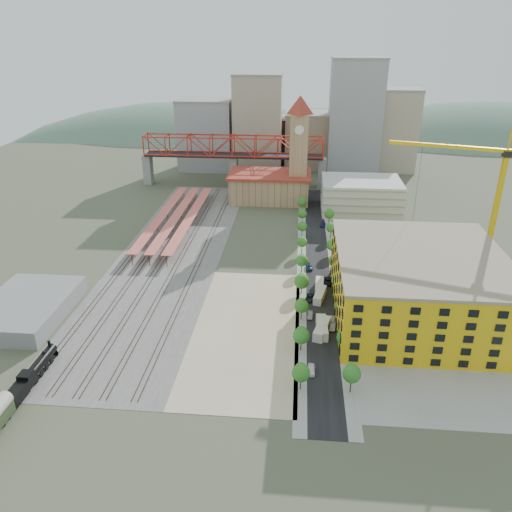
# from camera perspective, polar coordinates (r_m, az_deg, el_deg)

# --- Properties ---
(ground) EXTENTS (400.00, 400.00, 0.00)m
(ground) POSITION_cam_1_polar(r_m,az_deg,el_deg) (162.12, 1.49, -2.44)
(ground) COLOR #474C38
(ground) RESTS_ON ground
(ballast_strip) EXTENTS (36.00, 165.00, 0.06)m
(ballast_strip) POSITION_cam_1_polar(r_m,az_deg,el_deg) (183.18, -9.46, 0.49)
(ballast_strip) COLOR #605E59
(ballast_strip) RESTS_ON ground
(dirt_lot) EXTENTS (28.00, 67.00, 0.06)m
(dirt_lot) POSITION_cam_1_polar(r_m,az_deg,el_deg) (135.05, -1.08, -8.34)
(dirt_lot) COLOR tan
(dirt_lot) RESTS_ON ground
(street_asphalt) EXTENTS (12.00, 170.00, 0.06)m
(street_asphalt) POSITION_cam_1_polar(r_m,az_deg,el_deg) (175.58, 7.02, -0.43)
(street_asphalt) COLOR black
(street_asphalt) RESTS_ON ground
(sidewalk_west) EXTENTS (3.00, 170.00, 0.04)m
(sidewalk_west) POSITION_cam_1_polar(r_m,az_deg,el_deg) (175.43, 5.23, -0.37)
(sidewalk_west) COLOR gray
(sidewalk_west) RESTS_ON ground
(sidewalk_east) EXTENTS (3.00, 170.00, 0.04)m
(sidewalk_east) POSITION_cam_1_polar(r_m,az_deg,el_deg) (175.91, 8.81, -0.50)
(sidewalk_east) COLOR gray
(sidewalk_east) RESTS_ON ground
(construction_pad) EXTENTS (50.00, 90.00, 0.06)m
(construction_pad) POSITION_cam_1_polar(r_m,az_deg,el_deg) (148.84, 18.65, -6.42)
(construction_pad) COLOR gray
(construction_pad) RESTS_ON ground
(rail_tracks) EXTENTS (26.56, 160.00, 0.18)m
(rail_tracks) POSITION_cam_1_polar(r_m,az_deg,el_deg) (183.58, -10.01, 0.54)
(rail_tracks) COLOR #382B23
(rail_tracks) RESTS_ON ground
(platform_canopies) EXTENTS (16.00, 80.00, 4.12)m
(platform_canopies) POSITION_cam_1_polar(r_m,az_deg,el_deg) (207.71, -9.08, 4.58)
(platform_canopies) COLOR #D56F52
(platform_canopies) RESTS_ON ground
(station_hall) EXTENTS (38.00, 24.00, 13.10)m
(station_hall) POSITION_cam_1_polar(r_m,az_deg,el_deg) (236.48, 1.57, 7.98)
(station_hall) COLOR tan
(station_hall) RESTS_ON ground
(clock_tower) EXTENTS (12.00, 12.00, 52.00)m
(clock_tower) POSITION_cam_1_polar(r_m,az_deg,el_deg) (228.94, 4.93, 13.03)
(clock_tower) COLOR tan
(clock_tower) RESTS_ON ground
(parking_garage) EXTENTS (34.00, 26.00, 14.00)m
(parking_garage) POSITION_cam_1_polar(r_m,az_deg,el_deg) (226.18, 11.87, 6.79)
(parking_garage) COLOR silver
(parking_garage) RESTS_ON ground
(truss_bridge) EXTENTS (94.00, 9.60, 25.60)m
(truss_bridge) POSITION_cam_1_polar(r_m,az_deg,el_deg) (257.60, -2.62, 12.11)
(truss_bridge) COLOR gray
(truss_bridge) RESTS_ON ground
(construction_building) EXTENTS (44.60, 50.60, 18.80)m
(construction_building) POSITION_cam_1_polar(r_m,az_deg,el_deg) (143.76, 17.98, -3.19)
(construction_building) COLOR #EAAF13
(construction_building) RESTS_ON ground
(warehouse) EXTENTS (22.00, 32.00, 5.00)m
(warehouse) POSITION_cam_1_polar(r_m,az_deg,el_deg) (153.69, -24.79, -5.41)
(warehouse) COLOR gray
(warehouse) RESTS_ON ground
(street_trees) EXTENTS (15.40, 124.40, 8.00)m
(street_trees) POSITION_cam_1_polar(r_m,az_deg,el_deg) (166.55, 7.11, -1.87)
(street_trees) COLOR #2A691F
(street_trees) RESTS_ON ground
(skyline) EXTENTS (133.00, 46.00, 60.00)m
(skyline) POSITION_cam_1_polar(r_m,az_deg,el_deg) (291.30, 4.90, 14.25)
(skyline) COLOR #9EA0A3
(skyline) RESTS_ON ground
(distant_hills) EXTENTS (647.00, 264.00, 227.00)m
(distant_hills) POSITION_cam_1_polar(r_m,az_deg,el_deg) (433.92, 9.58, 3.30)
(distant_hills) COLOR #4C6B59
(distant_hills) RESTS_ON ground
(locomotive) EXTENTS (2.78, 21.46, 5.36)m
(locomotive) POSITION_cam_1_polar(r_m,az_deg,el_deg) (126.99, -24.03, -12.04)
(locomotive) COLOR black
(locomotive) RESTS_ON ground
(tower_crane) EXTENTS (43.74, 15.40, 48.49)m
(tower_crane) POSITION_cam_1_polar(r_m,az_deg,el_deg) (166.24, 25.03, 7.02)
(tower_crane) COLOR yellow
(tower_crane) RESTS_ON ground
(site_trailer_a) EXTENTS (5.20, 10.29, 2.72)m
(site_trailer_a) POSITION_cam_1_polar(r_m,az_deg,el_deg) (133.74, 7.54, -8.26)
(site_trailer_a) COLOR silver
(site_trailer_a) RESTS_ON ground
(site_trailer_b) EXTENTS (3.02, 10.07, 2.73)m
(site_trailer_b) POSITION_cam_1_polar(r_m,az_deg,el_deg) (134.22, 7.53, -8.12)
(site_trailer_b) COLOR silver
(site_trailer_b) RESTS_ON ground
(site_trailer_c) EXTENTS (4.33, 9.49, 2.51)m
(site_trailer_c) POSITION_cam_1_polar(r_m,az_deg,el_deg) (149.88, 7.31, -4.47)
(site_trailer_c) COLOR silver
(site_trailer_c) RESTS_ON ground
(site_trailer_d) EXTENTS (3.02, 9.48, 2.56)m
(site_trailer_d) POSITION_cam_1_polar(r_m,az_deg,el_deg) (154.90, 7.25, -3.46)
(site_trailer_d) COLOR silver
(site_trailer_d) RESTS_ON ground
(car_0) EXTENTS (1.97, 4.58, 1.54)m
(car_0) POSITION_cam_1_polar(r_m,az_deg,el_deg) (119.86, 6.33, -12.83)
(car_0) COLOR white
(car_0) RESTS_ON ground
(car_1) EXTENTS (1.64, 4.17, 1.35)m
(car_1) POSITION_cam_1_polar(r_m,az_deg,el_deg) (140.80, 6.19, -6.71)
(car_1) COLOR gray
(car_1) RESTS_ON ground
(car_2) EXTENTS (2.98, 5.27, 1.39)m
(car_2) POSITION_cam_1_polar(r_m,az_deg,el_deg) (149.22, 6.15, -4.79)
(car_2) COLOR black
(car_2) RESTS_ON ground
(car_3) EXTENTS (2.45, 4.93, 1.38)m
(car_3) POSITION_cam_1_polar(r_m,az_deg,el_deg) (168.36, 6.08, -1.26)
(car_3) COLOR navy
(car_3) RESTS_ON ground
(car_4) EXTENTS (2.30, 4.61, 1.51)m
(car_4) POSITION_cam_1_polar(r_m,az_deg,el_deg) (138.86, 8.70, -7.30)
(car_4) COLOR silver
(car_4) RESTS_ON ground
(car_5) EXTENTS (2.06, 4.58, 1.46)m
(car_5) POSITION_cam_1_polar(r_m,az_deg,el_deg) (136.39, 8.76, -7.95)
(car_5) COLOR gray
(car_5) RESTS_ON ground
(car_6) EXTENTS (3.24, 5.75, 1.52)m
(car_6) POSITION_cam_1_polar(r_m,az_deg,el_deg) (159.38, 8.27, -2.89)
(car_6) COLOR black
(car_6) RESTS_ON ground
(car_7) EXTENTS (2.57, 5.02, 1.40)m
(car_7) POSITION_cam_1_polar(r_m,az_deg,el_deg) (206.53, 7.64, 3.58)
(car_7) COLOR navy
(car_7) RESTS_ON ground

